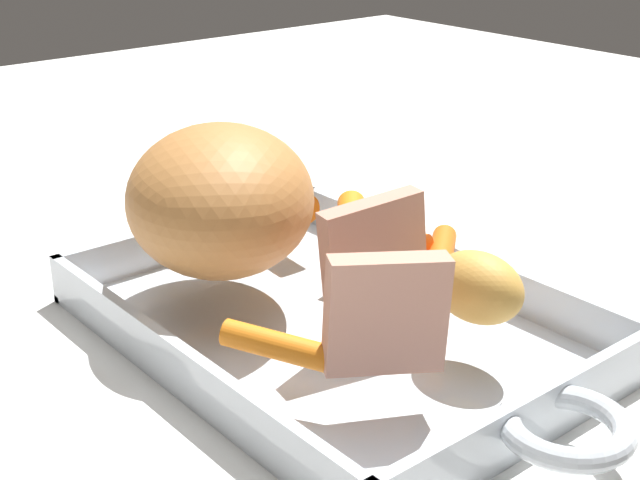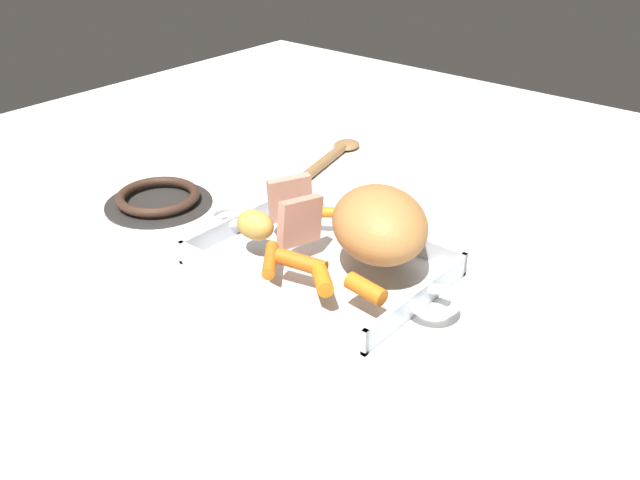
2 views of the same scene
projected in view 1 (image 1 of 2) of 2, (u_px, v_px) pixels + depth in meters
ground_plane at (331, 337)px, 0.58m from camera, size 1.91×1.91×0.00m
roasting_dish at (331, 323)px, 0.57m from camera, size 0.42×0.23×0.03m
pork_roast at (220, 199)px, 0.58m from camera, size 0.19×0.18×0.09m
roast_slice_outer at (374, 252)px, 0.53m from camera, size 0.03×0.07×0.07m
roast_slice_thin at (386, 314)px, 0.46m from camera, size 0.05×0.06×0.07m
baby_carrot_northeast at (281, 346)px, 0.48m from camera, size 0.07×0.05×0.02m
baby_carrot_northwest at (287, 203)px, 0.68m from camera, size 0.05×0.02×0.03m
baby_carrot_southeast at (382, 242)px, 0.61m from camera, size 0.07×0.04×0.03m
baby_carrot_center_right at (352, 218)px, 0.65m from camera, size 0.05×0.05×0.02m
baby_carrot_center_left at (441, 255)px, 0.59m from camera, size 0.06×0.07×0.02m
potato_golden_small at (478, 287)px, 0.52m from camera, size 0.06×0.05×0.04m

